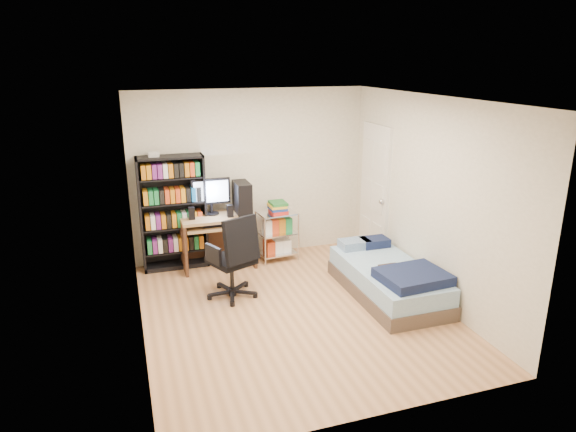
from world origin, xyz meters
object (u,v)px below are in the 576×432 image
object	(u,v)px
computer_desk	(223,219)
bed	(389,279)
office_chair	(234,271)
media_shelf	(173,211)

from	to	relation	value
computer_desk	bed	bearing A→B (deg)	-43.58
computer_desk	bed	xyz separation A→B (m)	(1.77, -1.69, -0.47)
office_chair	bed	xyz separation A→B (m)	(1.87, -0.58, -0.12)
media_shelf	office_chair	size ratio (longest dim) A/B	1.56
media_shelf	bed	size ratio (longest dim) A/B	0.94
computer_desk	office_chair	bearing A→B (deg)	-95.23
office_chair	bed	world-z (taller)	office_chair
office_chair	media_shelf	bearing A→B (deg)	92.28
media_shelf	computer_desk	bearing A→B (deg)	-9.71
office_chair	bed	bearing A→B (deg)	-40.65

